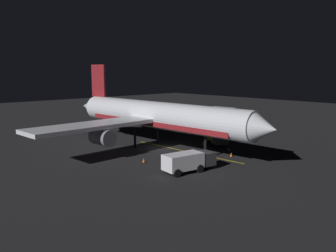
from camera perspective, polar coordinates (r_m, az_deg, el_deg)
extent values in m
cube|color=black|center=(51.59, -1.51, -3.70)|extent=(180.00, 180.00, 0.20)
cube|color=gold|center=(49.72, 2.83, -4.07)|extent=(1.05, 19.17, 0.01)
cylinder|color=silver|center=(50.73, -1.53, 1.77)|extent=(5.33, 31.37, 3.82)
cube|color=maroon|center=(50.87, -1.53, 0.59)|extent=(4.91, 26.68, 0.69)
cone|color=silver|center=(40.50, 15.16, -0.38)|extent=(3.89, 3.23, 3.74)
cone|color=silver|center=(64.26, -12.34, 3.08)|extent=(3.66, 4.74, 3.44)
cube|color=maroon|center=(61.71, -11.09, 7.17)|extent=(0.53, 3.61, 5.37)
cube|color=silver|center=(59.36, 4.61, 2.23)|extent=(17.03, 5.61, 0.50)
cylinder|color=slate|center=(58.15, 4.96, 0.70)|extent=(2.25, 3.30, 2.10)
cube|color=silver|center=(45.63, -12.28, 0.03)|extent=(17.03, 5.61, 0.50)
cylinder|color=slate|center=(45.35, -10.50, -1.77)|extent=(2.25, 3.30, 2.10)
cylinder|color=black|center=(45.60, 6.01, -3.41)|extent=(0.38, 0.38, 2.94)
cylinder|color=black|center=(54.64, -1.65, -1.30)|extent=(0.38, 0.38, 2.94)
cylinder|color=black|center=(51.63, -5.33, -1.94)|extent=(0.38, 0.38, 2.94)
cube|color=silver|center=(39.18, 2.44, -5.67)|extent=(4.70, 2.69, 1.72)
cube|color=#38383D|center=(41.12, 5.92, -5.17)|extent=(2.06, 2.22, 1.50)
cylinder|color=black|center=(40.33, 4.21, -6.53)|extent=(1.21, 2.41, 0.90)
cylinder|color=black|center=(38.52, 0.57, -7.25)|extent=(1.21, 2.41, 0.90)
cube|color=gold|center=(55.10, 7.49, -1.37)|extent=(3.72, 4.19, 1.88)
cube|color=#38383D|center=(52.60, 8.38, -2.10)|extent=(2.65, 2.59, 1.50)
cylinder|color=black|center=(54.09, 7.88, -2.59)|extent=(2.43, 2.00, 0.90)
cylinder|color=black|center=(56.46, 7.08, -2.09)|extent=(2.43, 2.00, 0.90)
cylinder|color=black|center=(39.65, 3.88, -6.83)|extent=(0.32, 0.32, 0.85)
cylinder|color=yellow|center=(39.46, 3.89, -5.78)|extent=(0.40, 0.40, 0.65)
sphere|color=tan|center=(39.35, 3.90, -5.16)|extent=(0.24, 0.24, 0.24)
cone|color=#EA590F|center=(54.10, 5.68, -2.74)|extent=(0.36, 0.36, 0.55)
cube|color=black|center=(54.16, 5.67, -3.00)|extent=(0.50, 0.50, 0.03)
cone|color=#EA590F|center=(47.26, 10.11, -4.55)|extent=(0.36, 0.36, 0.55)
cube|color=black|center=(47.32, 10.10, -4.86)|extent=(0.50, 0.50, 0.03)
cone|color=#EA590F|center=(43.72, -3.92, -5.53)|extent=(0.36, 0.36, 0.55)
cube|color=black|center=(43.79, -3.92, -5.86)|extent=(0.50, 0.50, 0.03)
cone|color=#EA590F|center=(50.50, 9.73, -3.67)|extent=(0.36, 0.36, 0.55)
cube|color=black|center=(50.56, 9.72, -3.95)|extent=(0.50, 0.50, 0.03)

